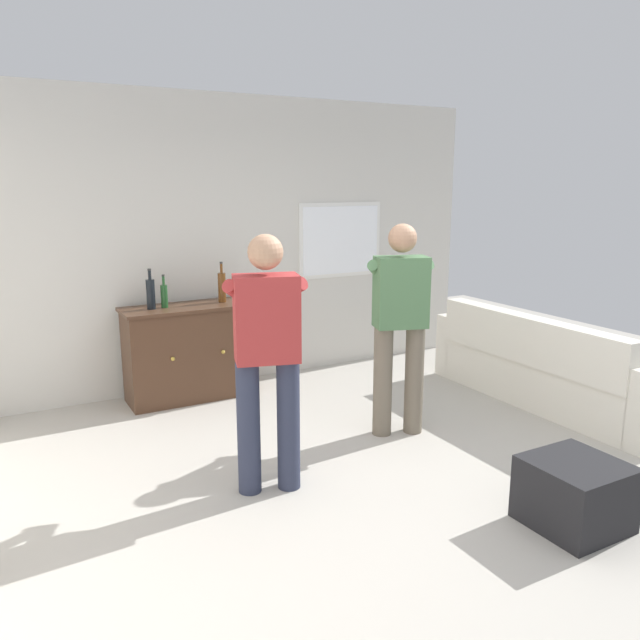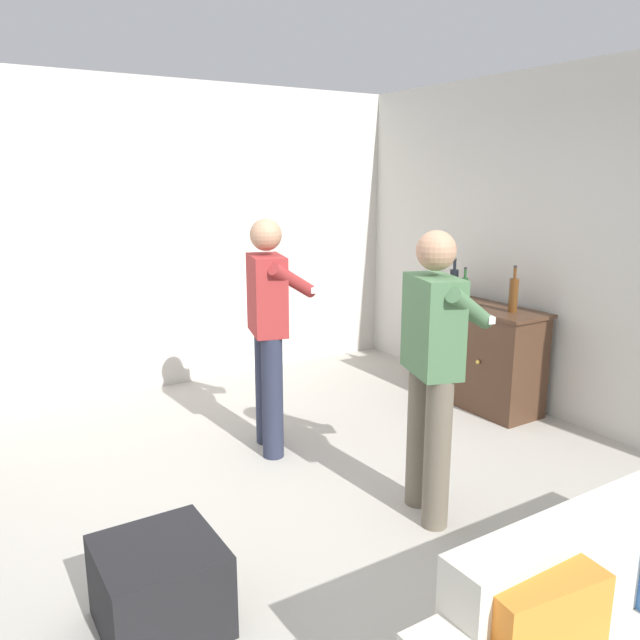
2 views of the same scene
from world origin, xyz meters
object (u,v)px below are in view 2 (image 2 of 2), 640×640
at_px(bottle_wine_green, 464,288).
at_px(sideboard_cabinet, 477,354).
at_px(person_standing_right, 433,363).
at_px(person_standing_left, 269,325).
at_px(bottle_liquor_amber, 513,294).
at_px(bottle_spirits_clear, 454,283).
at_px(ottoman, 160,586).

bearing_deg(bottle_wine_green, sideboard_cabinet, -4.87).
relative_size(sideboard_cabinet, person_standing_right, 0.72).
xyz_separation_m(person_standing_left, person_standing_right, (1.30, 0.37, 0.00)).
relative_size(bottle_liquor_amber, person_standing_left, 0.23).
bearing_deg(person_standing_left, person_standing_right, 15.76).
bearing_deg(bottle_wine_green, bottle_liquor_amber, 0.02).
bearing_deg(bottle_wine_green, bottle_spirits_clear, -173.96).
relative_size(sideboard_cabinet, ottoman, 2.34).
xyz_separation_m(bottle_spirits_clear, person_standing_left, (0.23, -1.98, -0.08)).
bearing_deg(person_standing_right, bottle_liquor_amber, 117.79).
xyz_separation_m(bottle_liquor_amber, person_standing_right, (0.86, -1.63, -0.09)).
xyz_separation_m(bottle_liquor_amber, person_standing_left, (-0.44, -2.00, -0.09)).
distance_m(bottle_spirits_clear, ottoman, 3.73).
height_order(bottle_liquor_amber, person_standing_left, person_standing_left).
height_order(bottle_spirits_clear, person_standing_right, person_standing_right).
distance_m(sideboard_cabinet, bottle_wine_green, 0.59).
distance_m(person_standing_left, person_standing_right, 1.35).
height_order(bottle_wine_green, bottle_liquor_amber, bottle_liquor_amber).
xyz_separation_m(sideboard_cabinet, person_standing_left, (-0.10, -1.98, 0.50)).
height_order(person_standing_left, person_standing_right, same).
distance_m(sideboard_cabinet, ottoman, 3.51).
height_order(sideboard_cabinet, person_standing_right, person_standing_right).
relative_size(bottle_wine_green, bottle_liquor_amber, 0.79).
height_order(sideboard_cabinet, bottle_wine_green, bottle_wine_green).
height_order(sideboard_cabinet, bottle_liquor_amber, bottle_liquor_amber).
distance_m(ottoman, person_standing_right, 1.80).
distance_m(bottle_liquor_amber, ottoman, 3.51).
height_order(bottle_spirits_clear, person_standing_left, person_standing_left).
bearing_deg(person_standing_left, bottle_spirits_clear, 96.69).
bearing_deg(bottle_liquor_amber, ottoman, -73.81).
distance_m(sideboard_cabinet, person_standing_left, 2.04).
relative_size(bottle_spirits_clear, person_standing_left, 0.22).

